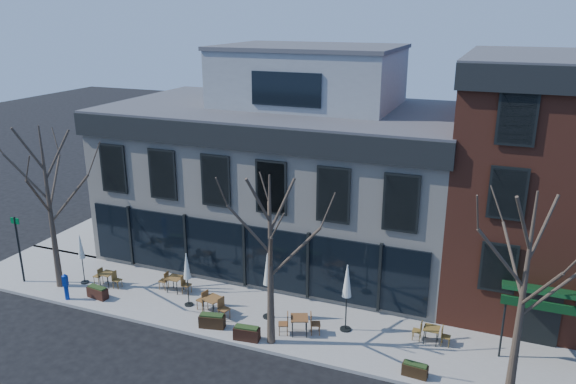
% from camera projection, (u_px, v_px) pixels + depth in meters
% --- Properties ---
extents(ground, '(120.00, 120.00, 0.00)m').
position_uv_depth(ground, '(246.00, 290.00, 27.23)').
color(ground, black).
rests_on(ground, ground).
extents(sidewalk_front, '(33.50, 4.70, 0.15)m').
position_uv_depth(sidewalk_front, '(293.00, 323.00, 24.16)').
color(sidewalk_front, gray).
rests_on(sidewalk_front, ground).
extents(sidewalk_side, '(4.50, 12.00, 0.15)m').
position_uv_depth(sidewalk_side, '(130.00, 218.00, 36.47)').
color(sidewalk_side, gray).
rests_on(sidewalk_side, ground).
extents(corner_building, '(18.39, 10.39, 11.10)m').
position_uv_depth(corner_building, '(286.00, 170.00, 30.24)').
color(corner_building, beige).
rests_on(corner_building, ground).
extents(red_brick_building, '(8.20, 11.78, 11.18)m').
position_uv_depth(red_brick_building, '(551.00, 180.00, 25.33)').
color(red_brick_building, brown).
rests_on(red_brick_building, ground).
extents(tree_corner, '(3.93, 3.98, 7.92)m').
position_uv_depth(tree_corner, '(50.00, 206.00, 26.08)').
color(tree_corner, '#382B21').
rests_on(tree_corner, sidewalk_front).
extents(tree_mid, '(3.50, 3.55, 7.04)m').
position_uv_depth(tree_mid, '(271.00, 260.00, 21.56)').
color(tree_mid, '#382B21').
rests_on(tree_mid, sidewalk_front).
extents(tree_right, '(3.72, 3.77, 7.48)m').
position_uv_depth(tree_right, '(523.00, 296.00, 18.32)').
color(tree_right, '#382B21').
rests_on(tree_right, sidewalk_front).
extents(sign_pole, '(0.50, 0.10, 3.40)m').
position_uv_depth(sign_pole, '(19.00, 245.00, 27.19)').
color(sign_pole, black).
rests_on(sign_pole, sidewalk_front).
extents(call_box, '(0.26, 0.26, 1.31)m').
position_uv_depth(call_box, '(66.00, 286.00, 25.85)').
color(call_box, '#0B2E96').
rests_on(call_box, sidewalk_front).
extents(cafe_set_0, '(1.58, 0.65, 0.83)m').
position_uv_depth(cafe_set_0, '(107.00, 278.00, 27.23)').
color(cafe_set_0, brown).
rests_on(cafe_set_0, sidewalk_front).
extents(cafe_set_1, '(1.69, 0.69, 0.89)m').
position_uv_depth(cafe_set_1, '(175.00, 282.00, 26.67)').
color(cafe_set_1, brown).
rests_on(cafe_set_1, sidewalk_front).
extents(cafe_set_2, '(1.87, 0.94, 0.96)m').
position_uv_depth(cafe_set_2, '(213.00, 304.00, 24.63)').
color(cafe_set_2, brown).
rests_on(cafe_set_2, sidewalk_front).
extents(cafe_set_4, '(1.81, 1.09, 0.94)m').
position_uv_depth(cafe_set_4, '(299.00, 323.00, 23.12)').
color(cafe_set_4, brown).
rests_on(cafe_set_4, sidewalk_front).
extents(cafe_set_5, '(1.54, 0.63, 0.81)m').
position_uv_depth(cafe_set_5, '(431.00, 333.00, 22.53)').
color(cafe_set_5, brown).
rests_on(cafe_set_5, sidewalk_front).
extents(umbrella_0, '(0.40, 0.40, 2.52)m').
position_uv_depth(umbrella_0, '(81.00, 249.00, 27.09)').
color(umbrella_0, black).
rests_on(umbrella_0, sidewalk_front).
extents(umbrella_1, '(0.41, 0.41, 2.56)m').
position_uv_depth(umbrella_1, '(187.00, 269.00, 24.98)').
color(umbrella_1, black).
rests_on(umbrella_1, sidewalk_front).
extents(umbrella_2, '(0.49, 0.49, 3.03)m').
position_uv_depth(umbrella_2, '(268.00, 273.00, 23.87)').
color(umbrella_2, black).
rests_on(umbrella_2, sidewalk_front).
extents(umbrella_4, '(0.48, 0.48, 2.99)m').
position_uv_depth(umbrella_4, '(347.00, 285.00, 22.90)').
color(umbrella_4, black).
rests_on(umbrella_4, sidewalk_front).
extents(planter_0, '(1.06, 0.53, 0.57)m').
position_uv_depth(planter_0, '(98.00, 292.00, 26.11)').
color(planter_0, '#331911').
rests_on(planter_0, sidewalk_front).
extents(planter_1, '(1.15, 0.65, 0.61)m').
position_uv_depth(planter_1, '(212.00, 321.00, 23.66)').
color(planter_1, black).
rests_on(planter_1, sidewalk_front).
extents(planter_2, '(1.10, 0.54, 0.59)m').
position_uv_depth(planter_2, '(247.00, 333.00, 22.76)').
color(planter_2, black).
rests_on(planter_2, sidewalk_front).
extents(planter_3, '(0.95, 0.42, 0.52)m').
position_uv_depth(planter_3, '(415.00, 370.00, 20.49)').
color(planter_3, black).
rests_on(planter_3, sidewalk_front).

